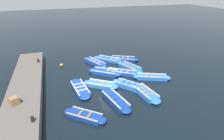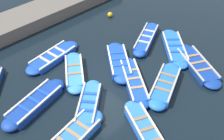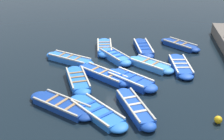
% 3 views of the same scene
% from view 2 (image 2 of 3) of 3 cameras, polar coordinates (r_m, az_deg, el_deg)
% --- Properties ---
extents(ground_plane, '(120.00, 120.00, 0.00)m').
position_cam_2_polar(ground_plane, '(13.15, -1.40, -2.14)').
color(ground_plane, black).
extents(boat_bow_out, '(2.55, 2.91, 0.46)m').
position_cam_2_polar(boat_bow_out, '(11.76, -5.12, -7.56)').
color(boat_bow_out, blue).
rests_on(boat_bow_out, ground).
extents(boat_outer_left, '(1.55, 3.62, 0.43)m').
position_cam_2_polar(boat_outer_left, '(12.30, -16.43, -6.92)').
color(boat_outer_left, navy).
rests_on(boat_outer_left, ground).
extents(boat_stern_in, '(3.26, 2.78, 0.44)m').
position_cam_2_polar(boat_stern_in, '(13.92, 1.44, 1.80)').
color(boat_stern_in, '#1947B7').
rests_on(boat_stern_in, ground).
extents(boat_far_corner, '(2.06, 3.53, 0.45)m').
position_cam_2_polar(boat_far_corner, '(12.85, 11.46, -3.20)').
color(boat_far_corner, blue).
rests_on(boat_far_corner, ground).
extents(boat_end_of_row, '(3.05, 2.51, 0.40)m').
position_cam_2_polar(boat_end_of_row, '(13.48, -8.19, -0.36)').
color(boat_end_of_row, '#3884E0').
rests_on(boat_end_of_row, ground).
extents(boat_mid_row, '(3.74, 2.63, 0.36)m').
position_cam_2_polar(boat_mid_row, '(14.50, 18.03, 1.10)').
color(boat_mid_row, navy).
rests_on(boat_mid_row, ground).
extents(boat_alongside, '(3.49, 2.10, 0.42)m').
position_cam_2_polar(boat_alongside, '(10.93, 7.48, -13.20)').
color(boat_alongside, blue).
rests_on(boat_alongside, ground).
extents(boat_outer_right, '(3.46, 2.72, 0.40)m').
position_cam_2_polar(boat_outer_right, '(12.87, 4.73, -2.40)').
color(boat_outer_right, '#1947B7').
rests_on(boat_outer_right, ground).
extents(boat_centre, '(1.35, 3.33, 0.44)m').
position_cam_2_polar(boat_centre, '(10.82, -8.33, -14.11)').
color(boat_centre, blue).
rests_on(boat_centre, ground).
extents(boat_inner_gap, '(2.16, 3.63, 0.44)m').
position_cam_2_polar(boat_inner_gap, '(15.78, 7.47, 6.74)').
color(boat_inner_gap, '#1947B7').
rests_on(boat_inner_gap, ground).
extents(boat_near_quay, '(3.33, 3.22, 0.37)m').
position_cam_2_polar(boat_near_quay, '(15.40, 13.43, 4.74)').
color(boat_near_quay, blue).
rests_on(boat_near_quay, ground).
extents(boat_tucked, '(1.33, 3.60, 0.37)m').
position_cam_2_polar(boat_tucked, '(14.66, -12.70, 2.79)').
color(boat_tucked, '#1947B7').
rests_on(boat_tucked, ground).
extents(quay_wall, '(2.43, 15.62, 0.79)m').
position_cam_2_polar(quay_wall, '(18.04, -18.27, 10.41)').
color(quay_wall, '#605951').
rests_on(quay_wall, ground).
extents(buoy_orange_near, '(0.34, 0.34, 0.34)m').
position_cam_2_polar(buoy_orange_near, '(18.17, -0.42, 11.97)').
color(buoy_orange_near, '#EAB214').
rests_on(buoy_orange_near, ground).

